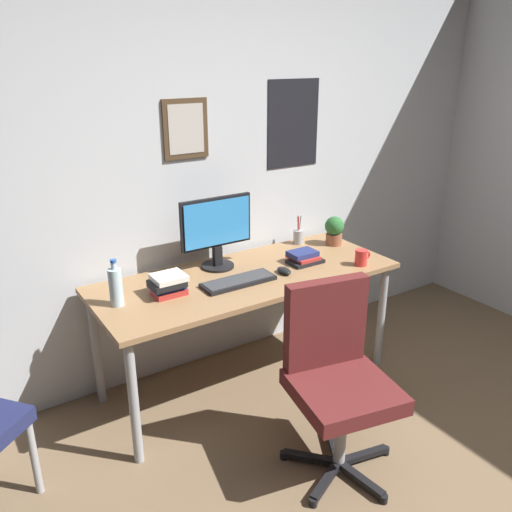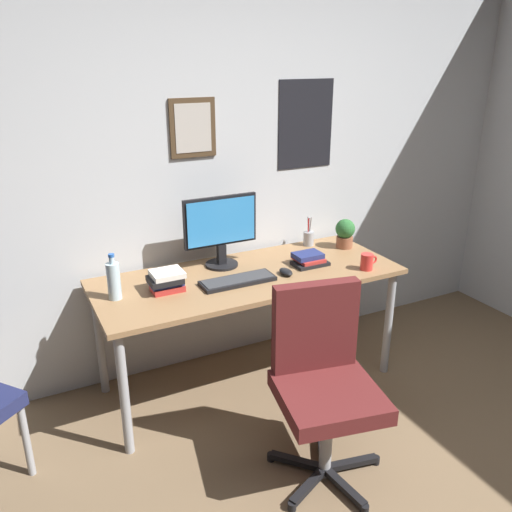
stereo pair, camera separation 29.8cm
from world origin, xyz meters
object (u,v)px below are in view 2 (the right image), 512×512
(keyboard, at_px, (238,281))
(water_bottle, at_px, (114,280))
(office_chair, at_px, (323,375))
(pen_cup, at_px, (309,238))
(book_stack_left, at_px, (309,259))
(monitor, at_px, (221,228))
(coffee_mug_near, at_px, (367,262))
(potted_plant, at_px, (345,232))
(book_stack_right, at_px, (166,281))
(computer_mouse, at_px, (286,272))

(keyboard, relative_size, water_bottle, 1.70)
(office_chair, distance_m, water_bottle, 1.18)
(keyboard, height_order, pen_cup, pen_cup)
(water_bottle, bearing_deg, book_stack_left, -2.12)
(monitor, height_order, book_stack_left, monitor)
(keyboard, height_order, coffee_mug_near, coffee_mug_near)
(office_chair, height_order, monitor, monitor)
(water_bottle, relative_size, coffee_mug_near, 2.23)
(office_chair, height_order, water_bottle, water_bottle)
(water_bottle, relative_size, potted_plant, 1.29)
(monitor, bearing_deg, book_stack_right, -153.73)
(potted_plant, height_order, book_stack_left, potted_plant)
(office_chair, xyz_separation_m, monitor, (-0.08, 1.02, 0.45))
(monitor, distance_m, book_stack_right, 0.50)
(keyboard, xyz_separation_m, computer_mouse, (0.30, -0.02, 0.01))
(keyboard, distance_m, book_stack_right, 0.40)
(office_chair, height_order, book_stack_left, office_chair)
(monitor, bearing_deg, book_stack_left, -24.60)
(keyboard, distance_m, book_stack_left, 0.51)
(computer_mouse, distance_m, potted_plant, 0.64)
(book_stack_right, bearing_deg, monitor, 26.27)
(pen_cup, bearing_deg, monitor, -173.72)
(office_chair, xyz_separation_m, pen_cup, (0.59, 1.09, 0.26))
(office_chair, relative_size, monitor, 2.07)
(coffee_mug_near, height_order, potted_plant, potted_plant)
(computer_mouse, height_order, book_stack_left, book_stack_left)
(coffee_mug_near, bearing_deg, book_stack_left, 139.62)
(office_chair, distance_m, monitor, 1.11)
(office_chair, relative_size, book_stack_left, 4.45)
(keyboard, bearing_deg, water_bottle, 171.29)
(book_stack_left, bearing_deg, water_bottle, 177.88)
(coffee_mug_near, bearing_deg, keyboard, 167.71)
(book_stack_right, bearing_deg, office_chair, -58.71)
(computer_mouse, xyz_separation_m, water_bottle, (-0.97, 0.13, 0.09))
(office_chair, bearing_deg, coffee_mug_near, 40.00)
(keyboard, xyz_separation_m, potted_plant, (0.89, 0.21, 0.09))
(water_bottle, bearing_deg, monitor, 14.62)
(keyboard, xyz_separation_m, book_stack_left, (0.51, 0.06, 0.02))
(office_chair, bearing_deg, water_bottle, 132.54)
(pen_cup, bearing_deg, water_bottle, -169.44)
(computer_mouse, xyz_separation_m, potted_plant, (0.59, 0.24, 0.09))
(pen_cup, bearing_deg, book_stack_left, -121.72)
(keyboard, bearing_deg, office_chair, -82.19)
(coffee_mug_near, relative_size, book_stack_left, 0.53)
(coffee_mug_near, xyz_separation_m, pen_cup, (-0.08, 0.53, 0.00))
(potted_plant, bearing_deg, book_stack_left, -157.68)
(keyboard, height_order, book_stack_left, book_stack_left)
(computer_mouse, height_order, potted_plant, potted_plant)
(book_stack_left, bearing_deg, book_stack_right, 178.80)
(water_bottle, xyz_separation_m, pen_cup, (1.36, 0.25, -0.05))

